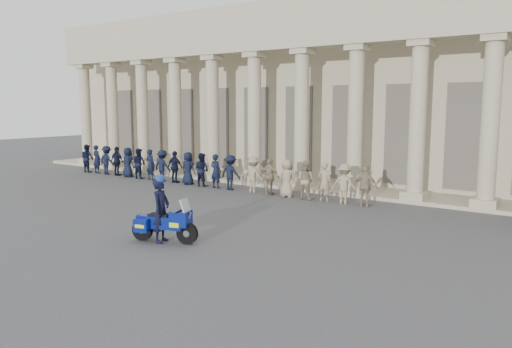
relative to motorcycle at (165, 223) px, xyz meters
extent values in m
plane|color=#434345|center=(-0.01, 1.81, -0.56)|extent=(90.00, 90.00, 0.00)
cube|color=tan|center=(-0.01, 16.81, 3.94)|extent=(40.00, 10.00, 9.00)
cube|color=tan|center=(-0.01, 10.61, -0.48)|extent=(40.00, 2.60, 0.15)
cube|color=tan|center=(-0.01, 9.81, 6.23)|extent=(35.80, 1.00, 1.00)
cube|color=tan|center=(-0.01, 9.81, 7.33)|extent=(35.80, 1.00, 1.20)
cube|color=tan|center=(-16.91, 9.81, -0.26)|extent=(0.90, 0.90, 0.30)
cylinder|color=tan|center=(-16.91, 9.81, 2.69)|extent=(0.64, 0.64, 5.60)
cube|color=tan|center=(-16.91, 9.81, 5.61)|extent=(0.85, 0.85, 0.24)
cube|color=tan|center=(-14.31, 9.81, -0.26)|extent=(0.90, 0.90, 0.30)
cylinder|color=tan|center=(-14.31, 9.81, 2.69)|extent=(0.64, 0.64, 5.60)
cube|color=tan|center=(-14.31, 9.81, 5.61)|extent=(0.85, 0.85, 0.24)
cube|color=tan|center=(-11.71, 9.81, -0.26)|extent=(0.90, 0.90, 0.30)
cylinder|color=tan|center=(-11.71, 9.81, 2.69)|extent=(0.64, 0.64, 5.60)
cube|color=tan|center=(-11.71, 9.81, 5.61)|extent=(0.85, 0.85, 0.24)
cube|color=tan|center=(-9.11, 9.81, -0.26)|extent=(0.90, 0.90, 0.30)
cylinder|color=tan|center=(-9.11, 9.81, 2.69)|extent=(0.64, 0.64, 5.60)
cube|color=tan|center=(-9.11, 9.81, 5.61)|extent=(0.85, 0.85, 0.24)
cube|color=tan|center=(-6.51, 9.81, -0.26)|extent=(0.90, 0.90, 0.30)
cylinder|color=tan|center=(-6.51, 9.81, 2.69)|extent=(0.64, 0.64, 5.60)
cube|color=tan|center=(-6.51, 9.81, 5.61)|extent=(0.85, 0.85, 0.24)
cube|color=tan|center=(-3.91, 9.81, -0.26)|extent=(0.90, 0.90, 0.30)
cylinder|color=tan|center=(-3.91, 9.81, 2.69)|extent=(0.64, 0.64, 5.60)
cube|color=tan|center=(-3.91, 9.81, 5.61)|extent=(0.85, 0.85, 0.24)
cube|color=tan|center=(-1.31, 9.81, -0.26)|extent=(0.90, 0.90, 0.30)
cylinder|color=tan|center=(-1.31, 9.81, 2.69)|extent=(0.64, 0.64, 5.60)
cube|color=tan|center=(-1.31, 9.81, 5.61)|extent=(0.85, 0.85, 0.24)
cube|color=tan|center=(1.29, 9.81, -0.26)|extent=(0.90, 0.90, 0.30)
cylinder|color=tan|center=(1.29, 9.81, 2.69)|extent=(0.64, 0.64, 5.60)
cube|color=tan|center=(1.29, 9.81, 5.61)|extent=(0.85, 0.85, 0.24)
cube|color=tan|center=(3.89, 9.81, -0.26)|extent=(0.90, 0.90, 0.30)
cylinder|color=tan|center=(3.89, 9.81, 2.69)|extent=(0.64, 0.64, 5.60)
cube|color=tan|center=(3.89, 9.81, 5.61)|extent=(0.85, 0.85, 0.24)
cube|color=tan|center=(6.49, 9.81, -0.26)|extent=(0.90, 0.90, 0.30)
cylinder|color=tan|center=(6.49, 9.81, 2.69)|extent=(0.64, 0.64, 5.60)
cube|color=tan|center=(6.49, 9.81, 5.61)|extent=(0.85, 0.85, 0.24)
cube|color=black|center=(-15.61, 11.83, 1.99)|extent=(1.30, 0.12, 4.20)
cube|color=black|center=(-13.01, 11.83, 1.99)|extent=(1.30, 0.12, 4.20)
cube|color=black|center=(-10.41, 11.83, 1.99)|extent=(1.30, 0.12, 4.20)
cube|color=black|center=(-7.81, 11.83, 1.99)|extent=(1.30, 0.12, 4.20)
cube|color=black|center=(-5.21, 11.83, 1.99)|extent=(1.30, 0.12, 4.20)
cube|color=black|center=(-2.61, 11.83, 1.99)|extent=(1.30, 0.12, 4.20)
cube|color=black|center=(-0.01, 11.83, 1.99)|extent=(1.30, 0.12, 4.20)
cube|color=black|center=(2.59, 11.83, 1.99)|extent=(1.30, 0.12, 4.20)
cube|color=black|center=(5.19, 11.83, 1.99)|extent=(1.30, 0.12, 4.20)
imported|color=black|center=(-14.38, 7.93, 0.24)|extent=(0.77, 0.60, 1.59)
imported|color=black|center=(-13.51, 7.93, 0.24)|extent=(0.58, 0.38, 1.59)
imported|color=black|center=(-12.63, 7.93, 0.24)|extent=(1.03, 0.59, 1.59)
imported|color=black|center=(-11.76, 7.93, 0.24)|extent=(0.93, 0.39, 1.59)
imported|color=black|center=(-10.88, 7.93, 0.24)|extent=(0.78, 0.51, 1.59)
imported|color=black|center=(-10.01, 7.93, 0.24)|extent=(0.77, 0.60, 1.59)
imported|color=black|center=(-9.14, 7.93, 0.24)|extent=(0.58, 0.38, 1.59)
imported|color=black|center=(-8.26, 7.93, 0.24)|extent=(1.03, 0.59, 1.59)
imported|color=black|center=(-7.39, 7.93, 0.24)|extent=(0.93, 0.39, 1.59)
imported|color=black|center=(-6.52, 7.93, 0.24)|extent=(0.78, 0.51, 1.59)
imported|color=black|center=(-5.64, 7.93, 0.24)|extent=(0.77, 0.60, 1.59)
imported|color=black|center=(-4.77, 7.93, 0.24)|extent=(0.58, 0.38, 1.59)
imported|color=black|center=(-3.90, 7.93, 0.24)|extent=(1.03, 0.59, 1.59)
imported|color=gray|center=(-2.62, 7.93, 0.24)|extent=(1.03, 0.59, 1.59)
imported|color=gray|center=(-1.75, 7.93, 0.24)|extent=(0.93, 0.39, 1.59)
imported|color=gray|center=(-0.87, 7.93, 0.24)|extent=(0.78, 0.51, 1.59)
imported|color=gray|center=(0.00, 7.93, 0.24)|extent=(0.77, 0.60, 1.59)
imported|color=gray|center=(0.87, 7.93, 0.24)|extent=(0.58, 0.38, 1.59)
imported|color=gray|center=(1.75, 7.93, 0.24)|extent=(1.03, 0.59, 1.59)
imported|color=gray|center=(2.62, 7.93, 0.24)|extent=(0.93, 0.39, 1.59)
cylinder|color=black|center=(0.65, 0.21, -0.25)|extent=(0.62, 0.32, 0.61)
cylinder|color=black|center=(-0.68, -0.23, -0.25)|extent=(0.62, 0.32, 0.61)
cube|color=navy|center=(0.03, 0.01, 0.02)|extent=(1.14, 0.71, 0.35)
cube|color=navy|center=(0.47, 0.16, 0.17)|extent=(0.64, 0.62, 0.42)
cube|color=silver|center=(0.47, 0.16, -0.05)|extent=(0.28, 0.33, 0.11)
cube|color=#B2BFCC|center=(0.62, 0.21, 0.48)|extent=(0.32, 0.47, 0.50)
cube|color=black|center=(-0.15, -0.05, 0.20)|extent=(0.67, 0.49, 0.09)
cube|color=navy|center=(-0.63, -0.22, 0.09)|extent=(0.41, 0.40, 0.20)
cube|color=navy|center=(-0.45, -0.47, -0.05)|extent=(0.46, 0.33, 0.37)
cube|color=#C5E70C|center=(-0.45, -0.47, -0.05)|extent=(0.34, 0.30, 0.09)
cube|color=navy|center=(-0.64, 0.10, -0.05)|extent=(0.46, 0.33, 0.37)
cube|color=#C5E70C|center=(-0.64, 0.10, -0.05)|extent=(0.34, 0.30, 0.09)
cylinder|color=silver|center=(-0.48, 0.07, -0.28)|extent=(0.56, 0.27, 0.09)
cylinder|color=black|center=(0.47, 0.16, 0.39)|extent=(0.24, 0.63, 0.03)
imported|color=black|center=(-0.10, -0.04, 0.36)|extent=(0.63, 0.77, 1.84)
sphere|color=navy|center=(-0.10, -0.04, 1.23)|extent=(0.28, 0.28, 0.28)
camera|label=1|loc=(10.02, -9.69, 3.31)|focal=35.00mm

